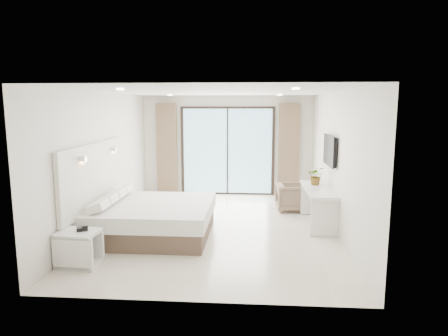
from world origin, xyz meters
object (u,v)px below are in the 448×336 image
(bed, at_px, (152,219))
(armchair, at_px, (292,196))
(nightstand, at_px, (79,248))
(console_desk, at_px, (318,198))

(bed, height_order, armchair, bed)
(bed, height_order, nightstand, bed)
(bed, relative_size, nightstand, 3.50)
(bed, relative_size, armchair, 3.13)
(nightstand, bearing_deg, armchair, 49.15)
(console_desk, relative_size, armchair, 2.45)
(console_desk, xyz_separation_m, armchair, (-0.43, 1.10, -0.22))
(nightstand, relative_size, console_desk, 0.37)
(nightstand, xyz_separation_m, console_desk, (4.00, 2.42, 0.30))
(nightstand, height_order, armchair, armchair)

